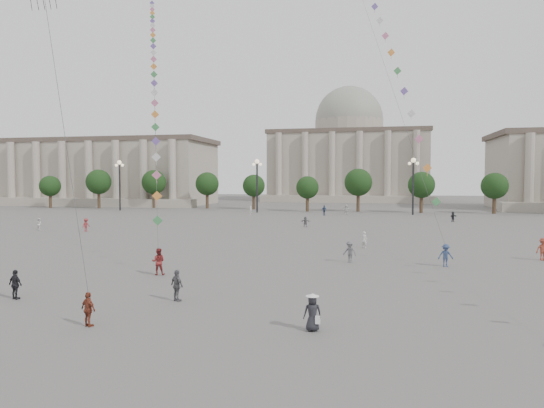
# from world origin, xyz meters

# --- Properties ---
(ground) EXTENTS (360.00, 360.00, 0.00)m
(ground) POSITION_xyz_m (0.00, 0.00, 0.00)
(ground) COLOR #4E4B49
(ground) RESTS_ON ground
(hall_west) EXTENTS (84.00, 26.22, 17.20)m
(hall_west) POSITION_xyz_m (-75.00, 93.89, 8.43)
(hall_west) COLOR #9E9385
(hall_west) RESTS_ON ground
(hall_central) EXTENTS (48.30, 34.30, 35.50)m
(hall_central) POSITION_xyz_m (0.00, 129.22, 14.23)
(hall_central) COLOR #9E9385
(hall_central) RESTS_ON ground
(tree_row) EXTENTS (137.12, 5.12, 8.00)m
(tree_row) POSITION_xyz_m (0.00, 78.00, 5.39)
(tree_row) COLOR #3B2E1D
(tree_row) RESTS_ON ground
(lamp_post_far_west) EXTENTS (2.00, 0.90, 10.65)m
(lamp_post_far_west) POSITION_xyz_m (-45.00, 70.00, 7.35)
(lamp_post_far_west) COLOR #262628
(lamp_post_far_west) RESTS_ON ground
(lamp_post_mid_west) EXTENTS (2.00, 0.90, 10.65)m
(lamp_post_mid_west) POSITION_xyz_m (-15.00, 70.00, 7.35)
(lamp_post_mid_west) COLOR #262628
(lamp_post_mid_west) RESTS_ON ground
(lamp_post_mid_east) EXTENTS (2.00, 0.90, 10.65)m
(lamp_post_mid_east) POSITION_xyz_m (15.00, 70.00, 7.35)
(lamp_post_mid_east) COLOR #262628
(lamp_post_mid_east) RESTS_ON ground
(person_crowd_0) EXTENTS (1.13, 1.08, 1.88)m
(person_crowd_0) POSITION_xyz_m (-1.12, 65.09, 0.94)
(person_crowd_0) COLOR navy
(person_crowd_0) RESTS_ON ground
(person_crowd_1) EXTENTS (0.98, 0.91, 1.61)m
(person_crowd_1) POSITION_xyz_m (-35.18, 31.75, 0.80)
(person_crowd_1) COLOR white
(person_crowd_1) RESTS_ON ground
(person_crowd_2) EXTENTS (0.91, 1.23, 1.69)m
(person_crowd_2) POSITION_xyz_m (-28.26, 31.60, 0.85)
(person_crowd_2) COLOR maroon
(person_crowd_2) RESTS_ON ground
(person_crowd_4) EXTENTS (1.80, 1.34, 1.89)m
(person_crowd_4) POSITION_xyz_m (2.77, 68.00, 0.94)
(person_crowd_4) COLOR silver
(person_crowd_4) RESTS_ON ground
(person_crowd_6) EXTENTS (1.30, 1.03, 1.76)m
(person_crowd_6) POSITION_xyz_m (5.92, 15.32, 0.88)
(person_crowd_6) COLOR #59585D
(person_crowd_6) RESTS_ON ground
(person_crowd_8) EXTENTS (1.35, 0.99, 1.87)m
(person_crowd_8) POSITION_xyz_m (21.54, 19.60, 0.93)
(person_crowd_8) COLOR maroon
(person_crowd_8) RESTS_ON ground
(person_crowd_9) EXTENTS (1.40, 1.41, 1.62)m
(person_crowd_9) POSITION_xyz_m (20.00, 55.86, 0.81)
(person_crowd_9) COLOR #232228
(person_crowd_9) RESTS_ON ground
(person_crowd_10) EXTENTS (0.48, 0.66, 1.65)m
(person_crowd_10) POSITION_xyz_m (-14.88, 64.45, 0.82)
(person_crowd_10) COLOR silver
(person_crowd_10) RESTS_ON ground
(person_crowd_12) EXTENTS (1.42, 0.62, 1.48)m
(person_crowd_12) POSITION_xyz_m (-1.54, 43.20, 0.74)
(person_crowd_12) COLOR slate
(person_crowd_12) RESTS_ON ground
(person_crowd_13) EXTENTS (0.70, 0.61, 1.62)m
(person_crowd_13) POSITION_xyz_m (6.91, 23.96, 0.81)
(person_crowd_13) COLOR silver
(person_crowd_13) RESTS_ON ground
(tourist_0) EXTENTS (1.01, 0.71, 1.59)m
(tourist_0) POSITION_xyz_m (-4.97, -4.29, 0.80)
(tourist_0) COLOR brown
(tourist_0) RESTS_ON ground
(tourist_1) EXTENTS (1.05, 0.63, 1.67)m
(tourist_1) POSITION_xyz_m (-11.87, -0.61, 0.83)
(tourist_1) COLOR black
(tourist_1) RESTS_ON ground
(tourist_3) EXTENTS (1.09, 0.92, 1.75)m
(tourist_3) POSITION_xyz_m (-2.83, 0.86, 0.88)
(tourist_3) COLOR #57565B
(tourist_3) RESTS_ON ground
(kite_flyer_0) EXTENTS (1.07, 0.93, 1.89)m
(kite_flyer_0) POSITION_xyz_m (-7.02, 7.47, 0.94)
(kite_flyer_0) COLOR maroon
(kite_flyer_0) RESTS_ON ground
(kite_flyer_1) EXTENTS (1.20, 0.78, 1.75)m
(kite_flyer_1) POSITION_xyz_m (13.23, 14.97, 0.88)
(kite_flyer_1) COLOR navy
(kite_flyer_1) RESTS_ON ground
(hat_person) EXTENTS (0.92, 0.73, 1.69)m
(hat_person) POSITION_xyz_m (5.14, -2.82, 0.87)
(hat_person) COLOR black
(hat_person) RESTS_ON ground
(kite_train_west) EXTENTS (20.59, 41.35, 58.27)m
(kite_train_west) POSITION_xyz_m (-17.74, 29.67, 20.23)
(kite_train_west) COLOR #3F3F3F
(kite_train_west) RESTS_ON ground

